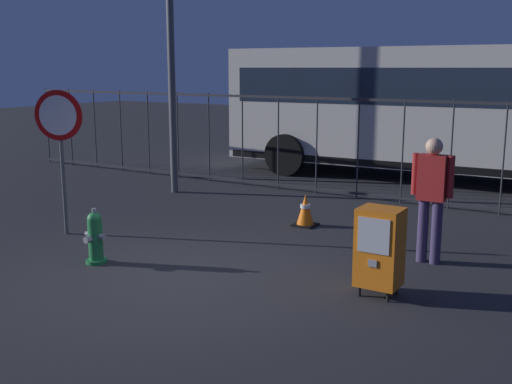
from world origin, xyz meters
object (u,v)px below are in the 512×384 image
Objects in this scene: stop_sign at (60,132)px; traffic_cone at (305,210)px; pedestrian at (432,193)px; bus_near at (457,106)px; newspaper_box_primary at (380,247)px; street_light_near_right at (169,16)px; fire_hydrant at (95,237)px.

traffic_cone is (2.95, 2.42, -1.34)m from stop_sign.
pedestrian is 6.52m from bus_near.
newspaper_box_primary is 0.46× the size of stop_sign.
pedestrian is at bearing -25.36° from street_light_near_right.
fire_hydrant is at bearing -166.89° from newspaper_box_primary.
traffic_cone is (1.47, 3.22, -0.09)m from fire_hydrant.
stop_sign is 5.50m from pedestrian.
bus_near reaches higher than traffic_cone.
street_light_near_right is at bearing 152.59° from traffic_cone.
stop_sign is at bearing -179.46° from newspaper_box_primary.
street_light_near_right is at bearing 154.64° from pedestrian.
traffic_cone is (-2.15, 2.37, -0.31)m from newspaper_box_primary.
bus_near is at bearing 63.46° from stop_sign.
bus_near is at bearing 98.41° from newspaper_box_primary.
pedestrian is (0.13, 1.50, 0.38)m from newspaper_box_primary.
fire_hydrant is 3.72m from newspaper_box_primary.
newspaper_box_primary is at bearing 0.54° from stop_sign.
newspaper_box_primary is 0.16× the size of street_light_near_right.
bus_near is 1.68× the size of street_light_near_right.
pedestrian is (3.75, 2.35, 0.60)m from fire_hydrant.
street_light_near_right reaches higher than bus_near.
stop_sign is (-1.48, 0.80, 1.25)m from fire_hydrant.
stop_sign is at bearing 151.81° from fire_hydrant.
bus_near reaches higher than pedestrian.
fire_hydrant is 0.33× the size of stop_sign.
street_light_near_right reaches higher than fire_hydrant.
newspaper_box_primary is at bearing -95.10° from pedestrian.
stop_sign reaches higher than newspaper_box_primary.
street_light_near_right reaches higher than traffic_cone.
newspaper_box_primary is at bearing -47.80° from traffic_cone.
street_light_near_right is (-7.08, 3.36, 2.76)m from pedestrian.
stop_sign is 0.35× the size of street_light_near_right.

